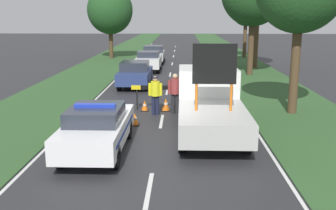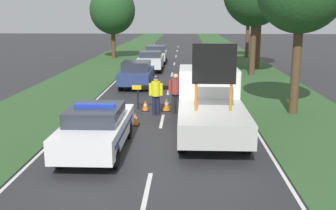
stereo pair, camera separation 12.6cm
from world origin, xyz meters
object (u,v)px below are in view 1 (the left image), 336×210
Objects in this scene: road_barrier at (159,90)px; queued_car_sedan_silver at (154,54)px; queued_car_hatch_blue at (135,74)px; police_officer at (155,92)px; pedestrian_civilian at (175,90)px; traffic_cone_near_police at (185,99)px; roadside_tree_far_left at (110,10)px; queued_car_van_white at (149,61)px; roadside_tree_mid_left at (246,12)px; traffic_cone_behind_barrier at (145,106)px; traffic_cone_near_truck at (166,105)px; traffic_cone_lane_edge at (199,102)px; traffic_cone_centre_front at (135,119)px; police_car at (97,128)px; work_truck at (210,102)px.

queued_car_sedan_silver is at bearing 94.49° from road_barrier.
queued_car_hatch_blue is 12.12m from queued_car_sedan_silver.
pedestrian_civilian is at bearing -144.56° from police_officer.
roadside_tree_far_left is at bearing 109.30° from traffic_cone_near_police.
road_barrier is at bearing 96.80° from queued_car_van_white.
roadside_tree_mid_left is at bearing -131.10° from queued_car_van_white.
pedestrian_civilian is at bearing -17.29° from traffic_cone_behind_barrier.
queued_car_hatch_blue reaches higher than traffic_cone_near_truck.
traffic_cone_centre_front is at bearing -132.63° from traffic_cone_lane_edge.
police_car is 4.46m from work_truck.
traffic_cone_centre_front is (-1.56, -1.98, -0.80)m from pedestrian_civilian.
work_truck is 4.67m from traffic_cone_near_police.
roadside_tree_far_left is (-8.10, 25.19, 3.60)m from work_truck.
traffic_cone_centre_front is at bearing 79.45° from police_car.
police_car is at bearing 89.53° from queued_car_van_white.
police_car is 5.90m from traffic_cone_near_truck.
traffic_cone_behind_barrier is at bearing -109.28° from roadside_tree_mid_left.
roadside_tree_far_left is (-4.37, 27.61, 3.93)m from police_car.
roadside_tree_mid_left is (9.14, 28.77, 3.81)m from police_car.
queued_car_van_white is (-2.25, 13.39, -0.23)m from pedestrian_civilian.
traffic_cone_centre_front is 2.69m from traffic_cone_near_truck.
police_car is 28.23m from roadside_tree_far_left.
traffic_cone_centre_front is at bearing -107.83° from road_barrier.
traffic_cone_lane_edge is at bearing 100.59° from queued_car_sedan_silver.
traffic_cone_near_police is 0.13× the size of queued_car_hatch_blue.
work_truck reaches higher than traffic_cone_behind_barrier.
queued_car_sedan_silver is 10.93m from roadside_tree_mid_left.
pedestrian_civilian is at bearing -42.13° from road_barrier.
queued_car_sedan_silver is at bearing -90.12° from queued_car_van_white.
traffic_cone_centre_front is 1.03× the size of traffic_cone_behind_barrier.
roadside_tree_far_left reaches higher than queued_car_van_white.
queued_car_sedan_silver is at bearing 95.64° from traffic_cone_near_truck.
pedestrian_civilian is 2.66× the size of traffic_cone_lane_edge.
police_car is 5.62m from pedestrian_civilian.
police_car reaches higher than traffic_cone_near_truck.
pedestrian_civilian reaches higher than traffic_cone_centre_front.
traffic_cone_near_police is 1.13m from traffic_cone_lane_edge.
queued_car_sedan_silver is (0.16, 23.83, 0.03)m from police_car.
police_officer is 2.62m from traffic_cone_near_police.
traffic_cone_centre_front is at bearing -103.60° from pedestrian_civilian.
work_truck is at bearing 150.28° from police_officer.
roadside_tree_far_left is (-6.33, 22.07, 4.42)m from traffic_cone_near_truck.
road_barrier is 5.31× the size of traffic_cone_behind_barrier.
traffic_cone_near_police is 2.35m from traffic_cone_behind_barrier.
roadside_tree_mid_left is (6.27, 21.84, 4.32)m from traffic_cone_near_police.
traffic_cone_near_truck is (1.13, 2.44, 0.04)m from traffic_cone_centre_front.
police_car reaches higher than traffic_cone_near_police.
queued_car_van_white is 14.19m from roadside_tree_mid_left.
traffic_cone_behind_barrier is 0.08× the size of roadside_tree_mid_left.
traffic_cone_near_truck is 0.15× the size of queued_car_van_white.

